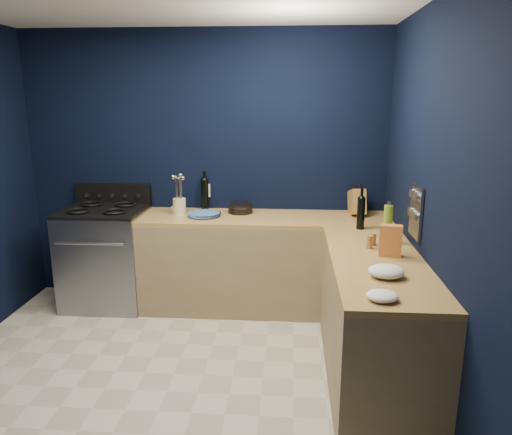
# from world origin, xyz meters

# --- Properties ---
(floor) EXTENTS (3.50, 3.50, 0.02)m
(floor) POSITION_xyz_m (0.00, 0.00, -0.01)
(floor) COLOR #B1AD9B
(floor) RESTS_ON ground
(wall_back) EXTENTS (3.50, 0.02, 2.60)m
(wall_back) POSITION_xyz_m (0.00, 1.76, 1.30)
(wall_back) COLOR black
(wall_back) RESTS_ON ground
(wall_right) EXTENTS (0.02, 3.50, 2.60)m
(wall_right) POSITION_xyz_m (1.76, 0.00, 1.30)
(wall_right) COLOR black
(wall_right) RESTS_ON ground
(cab_back) EXTENTS (2.30, 0.63, 0.86)m
(cab_back) POSITION_xyz_m (0.60, 1.44, 0.43)
(cab_back) COLOR #897652
(cab_back) RESTS_ON floor
(top_back) EXTENTS (2.30, 0.63, 0.04)m
(top_back) POSITION_xyz_m (0.60, 1.44, 0.88)
(top_back) COLOR brown
(top_back) RESTS_ON cab_back
(cab_right) EXTENTS (0.63, 1.67, 0.86)m
(cab_right) POSITION_xyz_m (1.44, 0.29, 0.43)
(cab_right) COLOR #897652
(cab_right) RESTS_ON floor
(top_right) EXTENTS (0.63, 1.67, 0.04)m
(top_right) POSITION_xyz_m (1.44, 0.29, 0.88)
(top_right) COLOR brown
(top_right) RESTS_ON cab_right
(gas_range) EXTENTS (0.76, 0.66, 0.92)m
(gas_range) POSITION_xyz_m (-0.93, 1.42, 0.46)
(gas_range) COLOR gray
(gas_range) RESTS_ON floor
(oven_door) EXTENTS (0.59, 0.02, 0.42)m
(oven_door) POSITION_xyz_m (-0.93, 1.10, 0.45)
(oven_door) COLOR black
(oven_door) RESTS_ON gas_range
(cooktop) EXTENTS (0.76, 0.66, 0.03)m
(cooktop) POSITION_xyz_m (-0.93, 1.42, 0.94)
(cooktop) COLOR black
(cooktop) RESTS_ON gas_range
(backguard) EXTENTS (0.76, 0.06, 0.20)m
(backguard) POSITION_xyz_m (-0.93, 1.72, 1.04)
(backguard) COLOR black
(backguard) RESTS_ON gas_range
(spice_panel) EXTENTS (0.02, 0.28, 0.38)m
(spice_panel) POSITION_xyz_m (1.74, 0.55, 1.18)
(spice_panel) COLOR gray
(spice_panel) RESTS_ON wall_right
(wall_outlet) EXTENTS (0.09, 0.02, 0.13)m
(wall_outlet) POSITION_xyz_m (0.00, 1.74, 1.08)
(wall_outlet) COLOR white
(wall_outlet) RESTS_ON wall_back
(plate_stack) EXTENTS (0.38, 0.38, 0.04)m
(plate_stack) POSITION_xyz_m (0.04, 1.40, 0.92)
(plate_stack) COLOR #3C4F90
(plate_stack) RESTS_ON top_back
(ramekin) EXTENTS (0.10, 0.10, 0.03)m
(ramekin) POSITION_xyz_m (-0.29, 1.66, 0.92)
(ramekin) COLOR white
(ramekin) RESTS_ON top_back
(utensil_crock) EXTENTS (0.15, 0.15, 0.15)m
(utensil_crock) POSITION_xyz_m (-0.21, 1.48, 0.98)
(utensil_crock) COLOR beige
(utensil_crock) RESTS_ON top_back
(wine_bottle_back) EXTENTS (0.10, 0.10, 0.30)m
(wine_bottle_back) POSITION_xyz_m (-0.00, 1.69, 1.05)
(wine_bottle_back) COLOR black
(wine_bottle_back) RESTS_ON top_back
(lemon_basket) EXTENTS (0.31, 0.31, 0.09)m
(lemon_basket) POSITION_xyz_m (0.36, 1.57, 0.94)
(lemon_basket) COLOR black
(lemon_basket) RESTS_ON top_back
(knife_block) EXTENTS (0.15, 0.29, 0.29)m
(knife_block) POSITION_xyz_m (1.46, 1.57, 1.02)
(knife_block) COLOR brown
(knife_block) RESTS_ON top_back
(wine_bottle_right) EXTENTS (0.07, 0.07, 0.27)m
(wine_bottle_right) POSITION_xyz_m (1.42, 1.07, 1.03)
(wine_bottle_right) COLOR black
(wine_bottle_right) RESTS_ON top_right
(oil_bottle) EXTENTS (0.08, 0.08, 0.29)m
(oil_bottle) POSITION_xyz_m (1.57, 0.69, 1.05)
(oil_bottle) COLOR olive
(oil_bottle) RESTS_ON top_right
(spice_jar_near) EXTENTS (0.05, 0.05, 0.10)m
(spice_jar_near) POSITION_xyz_m (1.42, 0.53, 0.95)
(spice_jar_near) COLOR olive
(spice_jar_near) RESTS_ON top_right
(spice_jar_far) EXTENTS (0.05, 0.05, 0.09)m
(spice_jar_far) POSITION_xyz_m (1.45, 0.62, 0.95)
(spice_jar_far) COLOR olive
(spice_jar_far) RESTS_ON top_right
(crouton_bag) EXTENTS (0.16, 0.10, 0.22)m
(crouton_bag) POSITION_xyz_m (1.53, 0.37, 1.01)
(crouton_bag) COLOR red
(crouton_bag) RESTS_ON top_right
(towel_front) EXTENTS (0.27, 0.25, 0.08)m
(towel_front) POSITION_xyz_m (1.43, -0.05, 0.94)
(towel_front) COLOR white
(towel_front) RESTS_ON top_right
(towel_end) EXTENTS (0.20, 0.19, 0.05)m
(towel_end) POSITION_xyz_m (1.34, -0.40, 0.93)
(towel_end) COLOR white
(towel_end) RESTS_ON top_right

